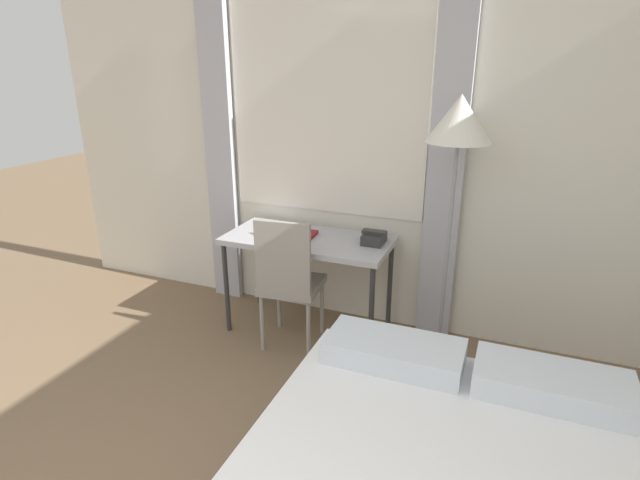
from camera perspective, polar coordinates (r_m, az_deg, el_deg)
wall_back_with_window at (r=3.66m, az=4.98°, el=10.55°), size 5.41×0.13×2.70m
desk at (r=3.60m, az=-1.36°, el=-0.67°), size 1.19×0.57×0.74m
desk_chair at (r=3.43m, az=-3.62°, el=-4.26°), size 0.44×0.44×0.97m
standing_lamp at (r=3.04m, az=15.51°, el=11.20°), size 0.38×0.38×1.77m
telephone at (r=3.48m, az=6.19°, el=0.27°), size 0.17×0.19×0.09m
book at (r=3.62m, az=-2.32°, el=0.72°), size 0.24×0.19×0.02m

